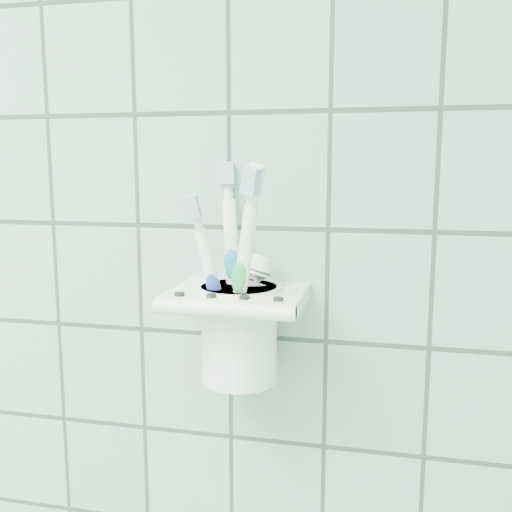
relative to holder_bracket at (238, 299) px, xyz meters
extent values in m
cube|color=white|center=(0.00, 0.04, -0.01)|extent=(0.05, 0.02, 0.04)
cube|color=white|center=(0.00, 0.00, 0.00)|extent=(0.13, 0.10, 0.01)
cylinder|color=white|center=(0.00, -0.05, 0.00)|extent=(0.13, 0.01, 0.01)
cylinder|color=black|center=(-0.05, -0.04, 0.01)|extent=(0.01, 0.01, 0.00)
cylinder|color=black|center=(-0.02, -0.04, 0.01)|extent=(0.01, 0.01, 0.00)
cylinder|color=black|center=(0.02, -0.04, 0.01)|extent=(0.01, 0.01, 0.00)
cylinder|color=black|center=(0.05, -0.04, 0.01)|extent=(0.01, 0.01, 0.00)
cylinder|color=white|center=(0.00, 0.00, -0.04)|extent=(0.08, 0.08, 0.10)
cylinder|color=white|center=(0.00, 0.00, 0.01)|extent=(0.08, 0.08, 0.01)
cylinder|color=black|center=(0.00, 0.00, 0.01)|extent=(0.07, 0.07, 0.00)
cylinder|color=white|center=(0.00, 0.00, 0.00)|extent=(0.04, 0.03, 0.15)
cylinder|color=white|center=(0.00, 0.00, 0.08)|extent=(0.01, 0.01, 0.02)
cube|color=silver|center=(0.00, -0.01, 0.10)|extent=(0.02, 0.01, 0.02)
cube|color=white|center=(0.00, 0.00, 0.10)|extent=(0.02, 0.01, 0.02)
ellipsoid|color=#1E38A5|center=(0.00, -0.01, 0.02)|extent=(0.02, 0.01, 0.03)
cylinder|color=white|center=(0.00, -0.01, 0.01)|extent=(0.04, 0.07, 0.17)
cylinder|color=white|center=(0.00, -0.01, 0.11)|extent=(0.01, 0.02, 0.03)
cube|color=silver|center=(0.00, -0.02, 0.13)|extent=(0.02, 0.02, 0.03)
cube|color=white|center=(0.00, -0.01, 0.13)|extent=(0.02, 0.01, 0.03)
ellipsoid|color=teal|center=(0.00, -0.02, 0.04)|extent=(0.02, 0.02, 0.03)
cylinder|color=white|center=(-0.01, 0.00, 0.01)|extent=(0.05, 0.06, 0.17)
cylinder|color=white|center=(-0.01, 0.00, 0.11)|extent=(0.02, 0.02, 0.03)
cube|color=silver|center=(-0.01, -0.01, 0.13)|extent=(0.02, 0.02, 0.03)
cube|color=white|center=(-0.01, 0.00, 0.13)|extent=(0.02, 0.02, 0.03)
ellipsoid|color=green|center=(-0.01, -0.01, 0.03)|extent=(0.02, 0.02, 0.03)
cube|color=silver|center=(-0.01, -0.01, -0.03)|extent=(0.06, 0.04, 0.10)
cube|color=silver|center=(-0.01, -0.01, -0.07)|extent=(0.03, 0.02, 0.02)
cone|color=silver|center=(-0.01, -0.01, 0.02)|extent=(0.04, 0.04, 0.02)
cylinder|color=white|center=(-0.01, -0.01, 0.04)|extent=(0.03, 0.03, 0.03)
camera|label=1|loc=(0.14, -0.53, 0.13)|focal=40.00mm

